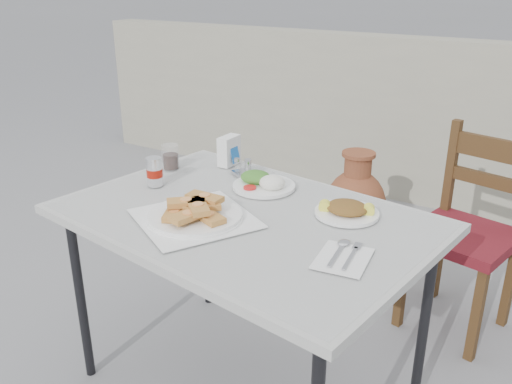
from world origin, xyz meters
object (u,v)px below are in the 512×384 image
Objects in this scene: pide_plate at (195,210)px; napkin_holder at (229,151)px; cola_glass at (171,158)px; chair at (468,230)px; terracotta_urn at (355,208)px; cafe_table at (244,227)px; salad_chopped_plate at (347,210)px; soda_can at (155,172)px; condiment_caddy at (245,170)px; salad_rice_plate at (263,182)px.

napkin_holder reaches higher than pide_plate.
pide_plate is 0.56m from cola_glass.
chair is (0.97, 0.55, -0.37)m from napkin_holder.
napkin_holder reaches higher than terracotta_urn.
napkin_holder is at bearing 130.58° from cafe_table.
salad_chopped_plate is at bearing -98.77° from chair.
cafe_table is 0.38m from salad_chopped_plate.
terracotta_urn is at bearing 93.79° from cafe_table.
cola_glass is 0.16× the size of terracotta_urn.
napkin_holder is at bearing 42.37° from cola_glass.
chair is at bearing 57.06° from cafe_table.
cafe_table is at bearing 48.30° from pide_plate.
soda_can is at bearing 175.34° from cafe_table.
cola_glass reaches higher than pide_plate.
condiment_caddy is at bearing -130.83° from chair.
condiment_caddy reaches higher than salad_rice_plate.
cola_glass is 1.32m from terracotta_urn.
cafe_table is 2.78× the size of pide_plate.
condiment_caddy is (0.33, 0.10, -0.02)m from cola_glass.
condiment_caddy reaches higher than salad_chopped_plate.
salad_rice_plate is 0.47m from cola_glass.
cafe_table is 1.41m from terracotta_urn.
terracotta_urn is (0.13, 1.01, -0.53)m from condiment_caddy.
salad_chopped_plate is 1.75× the size of napkin_holder.
chair reaches higher than salad_chopped_plate.
condiment_caddy is at bearing 101.42° from pide_plate.
terracotta_urn is at bearing 109.59° from salad_chopped_plate.
cola_glass is at bearing 139.08° from pide_plate.
salad_rice_plate reaches higher than salad_chopped_plate.
cafe_table is at bearing -23.15° from cola_glass.
soda_can is 1.47m from chair.
terracotta_urn is at bearing 67.48° from cola_glass.
pide_plate is 3.89× the size of napkin_holder.
cafe_table is 5.63× the size of salad_rice_plate.
chair reaches higher than napkin_holder.
soda_can is 1.10× the size of cola_glass.
salad_chopped_plate is (0.39, -0.07, -0.00)m from salad_rice_plate.
napkin_holder is 0.99× the size of condiment_caddy.
chair is at bearing 29.62° from napkin_holder.
pide_plate is 3.87× the size of condiment_caddy.
terracotta_urn is (-0.02, 1.09, -0.53)m from salad_rice_plate.
pide_plate is 1.36m from chair.
cola_glass is at bearing -163.56° from condiment_caddy.
condiment_caddy is (0.25, 0.29, -0.03)m from soda_can.
terracotta_urn is (-0.71, 0.38, -0.20)m from chair.
salad_rice_plate reaches higher than cafe_table.
cola_glass reaches higher than terracotta_urn.
cafe_table is 1.48× the size of chair.
cola_glass is at bearing -135.86° from chair.
condiment_caddy is (-0.09, 0.47, -0.01)m from pide_plate.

